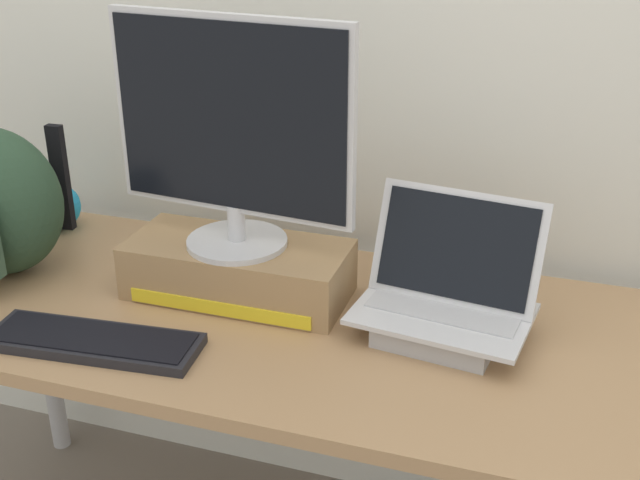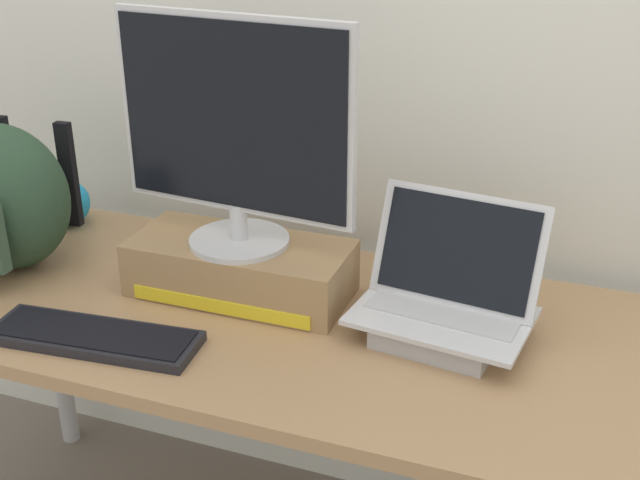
% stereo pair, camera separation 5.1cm
% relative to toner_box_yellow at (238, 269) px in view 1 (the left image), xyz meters
% --- Properties ---
extents(back_wall, '(7.00, 0.10, 2.60)m').
position_rel_toner_box_yellow_xyz_m(back_wall, '(0.20, 0.39, 0.49)').
color(back_wall, silver).
rests_on(back_wall, ground).
extents(desk, '(1.93, 0.69, 0.75)m').
position_rel_toner_box_yellow_xyz_m(desk, '(0.20, -0.06, -0.13)').
color(desk, '#A87F56').
rests_on(desk, ground).
extents(toner_box_yellow, '(0.46, 0.21, 0.12)m').
position_rel_toner_box_yellow_xyz_m(toner_box_yellow, '(0.00, 0.00, 0.00)').
color(toner_box_yellow, '#9E7A51').
rests_on(toner_box_yellow, desk).
extents(desktop_monitor, '(0.51, 0.21, 0.47)m').
position_rel_toner_box_yellow_xyz_m(desktop_monitor, '(-0.00, -0.00, 0.30)').
color(desktop_monitor, silver).
rests_on(desktop_monitor, toner_box_yellow).
extents(open_laptop, '(0.35, 0.27, 0.26)m').
position_rel_toner_box_yellow_xyz_m(open_laptop, '(0.44, -0.02, -0.00)').
color(open_laptop, '#ADADB2').
rests_on(open_laptop, desk).
extents(external_keyboard, '(0.42, 0.16, 0.02)m').
position_rel_toner_box_yellow_xyz_m(external_keyboard, '(-0.18, -0.28, -0.05)').
color(external_keyboard, black).
rests_on(external_keyboard, desk).
extents(plush_toy, '(0.12, 0.12, 0.12)m').
position_rel_toner_box_yellow_xyz_m(plush_toy, '(-0.57, 0.18, 0.00)').
color(plush_toy, '#2393CC').
rests_on(plush_toy, desk).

